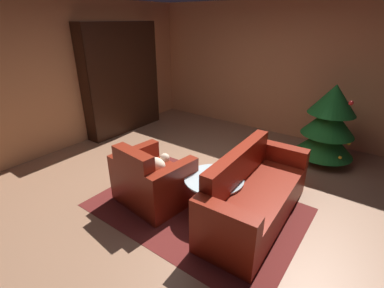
{
  "coord_description": "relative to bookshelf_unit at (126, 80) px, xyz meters",
  "views": [
    {
      "loc": [
        1.93,
        -2.76,
        2.28
      ],
      "look_at": [
        -0.11,
        0.01,
        0.73
      ],
      "focal_mm": 26.13,
      "sensor_mm": 36.0,
      "label": 1
    }
  ],
  "objects": [
    {
      "name": "book_stack_on_table",
      "position": [
        3.17,
        -1.44,
        -0.6
      ],
      "size": [
        0.2,
        0.18,
        0.06
      ],
      "color": "#497554",
      "rests_on": "coffee_table"
    },
    {
      "name": "bottle_on_table",
      "position": [
        3.32,
        -1.46,
        -0.52
      ],
      "size": [
        0.08,
        0.08,
        0.28
      ],
      "color": "#145E1E",
      "rests_on": "coffee_table"
    },
    {
      "name": "wall_back",
      "position": [
        2.75,
        1.73,
        0.22
      ],
      "size": [
        6.01,
        0.06,
        2.63
      ],
      "primitive_type": "cube",
      "color": "tan",
      "rests_on": "ground"
    },
    {
      "name": "area_rug",
      "position": [
        2.93,
        -1.5,
        -1.1
      ],
      "size": [
        2.62,
        1.83,
        0.01
      ],
      "primitive_type": "cube",
      "color": "maroon",
      "rests_on": "ground"
    },
    {
      "name": "coffee_table",
      "position": [
        3.12,
        -1.41,
        -0.67
      ],
      "size": [
        0.75,
        0.75,
        0.47
      ],
      "color": "black",
      "rests_on": "ground"
    },
    {
      "name": "bookshelf_unit",
      "position": [
        0.0,
        0.0,
        0.0
      ],
      "size": [
        0.33,
        1.79,
        2.24
      ],
      "color": "black",
      "rests_on": "ground"
    },
    {
      "name": "couch_red",
      "position": [
        3.6,
        -1.24,
        -0.79
      ],
      "size": [
        0.78,
        1.9,
        0.87
      ],
      "color": "maroon",
      "rests_on": "ground"
    },
    {
      "name": "decorated_tree",
      "position": [
        3.92,
        0.84,
        -0.4
      ],
      "size": [
        0.94,
        0.94,
        1.35
      ],
      "color": "brown",
      "rests_on": "ground"
    },
    {
      "name": "ground_plane",
      "position": [
        2.75,
        -1.21,
        -1.1
      ],
      "size": [
        7.07,
        7.07,
        0.0
      ],
      "primitive_type": "plane",
      "color": "#976B4E"
    },
    {
      "name": "wall_left",
      "position": [
        -0.23,
        -1.21,
        0.22
      ],
      "size": [
        0.06,
        5.95,
        2.63
      ],
      "primitive_type": "cube",
      "color": "tan",
      "rests_on": "ground"
    },
    {
      "name": "armchair_red",
      "position": [
        2.36,
        -1.73,
        -0.79
      ],
      "size": [
        1.0,
        0.86,
        0.85
      ],
      "color": "maroon",
      "rests_on": "ground"
    }
  ]
}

